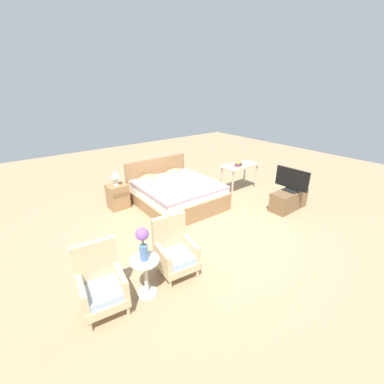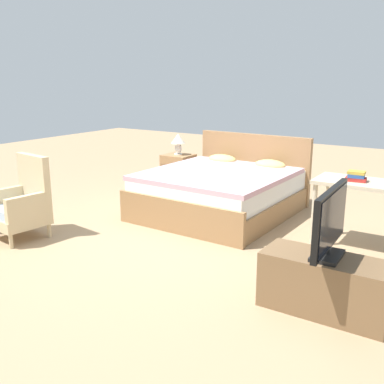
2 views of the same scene
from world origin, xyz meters
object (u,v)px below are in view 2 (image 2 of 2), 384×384
at_px(table_lamp, 178,141).
at_px(bed, 222,191).
at_px(tv_flatscreen, 330,222).
at_px(vanity_desk, 367,192).
at_px(book_stack, 356,176).
at_px(armchair_by_window_right, 22,205).
at_px(nightstand, 178,173).
at_px(tv_stand, 325,285).

bearing_deg(table_lamp, bed, -30.25).
relative_size(tv_flatscreen, vanity_desk, 0.76).
relative_size(bed, tv_flatscreen, 2.54).
height_order(table_lamp, book_stack, table_lamp).
xyz_separation_m(bed, vanity_desk, (1.88, -0.33, 0.32)).
bearing_deg(tv_flatscreen, bed, 136.47).
bearing_deg(armchair_by_window_right, tv_flatscreen, 3.14).
xyz_separation_m(vanity_desk, book_stack, (-0.11, -0.04, 0.16)).
xyz_separation_m(bed, nightstand, (-1.18, 0.69, -0.01)).
bearing_deg(vanity_desk, tv_stand, -87.84).
bearing_deg(armchair_by_window_right, vanity_desk, 27.15).
distance_m(table_lamp, book_stack, 3.14).
distance_m(nightstand, tv_flatscreen, 4.04).
relative_size(bed, tv_stand, 2.09).
bearing_deg(tv_flatscreen, table_lamp, 140.96).
bearing_deg(tv_stand, bed, 136.44).
bearing_deg(vanity_desk, armchair_by_window_right, -152.85).
relative_size(table_lamp, vanity_desk, 0.32).
relative_size(nightstand, vanity_desk, 0.55).
bearing_deg(tv_flatscreen, tv_stand, -177.70).
height_order(tv_stand, vanity_desk, vanity_desk).
distance_m(armchair_by_window_right, book_stack, 3.62).
bearing_deg(tv_flatscreen, book_stack, 96.66).
xyz_separation_m(bed, armchair_by_window_right, (-1.43, -2.03, 0.08)).
bearing_deg(table_lamp, book_stack, -19.81).
distance_m(nightstand, tv_stand, 4.02).
height_order(nightstand, table_lamp, table_lamp).
height_order(vanity_desk, book_stack, book_stack).
relative_size(vanity_desk, book_stack, 4.82).
distance_m(bed, armchair_by_window_right, 2.48).
relative_size(nightstand, table_lamp, 1.75).
relative_size(armchair_by_window_right, table_lamp, 2.79).
relative_size(table_lamp, tv_stand, 0.34).
bearing_deg(tv_stand, table_lamp, 140.94).
bearing_deg(tv_flatscreen, nightstand, 140.96).
bearing_deg(nightstand, tv_flatscreen, -39.04).
bearing_deg(tv_stand, armchair_by_window_right, -176.86).
bearing_deg(book_stack, bed, 168.06).
distance_m(bed, book_stack, 1.87).
bearing_deg(tv_flatscreen, armchair_by_window_right, -176.86).
relative_size(bed, nightstand, 3.48).
bearing_deg(nightstand, bed, -30.22).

